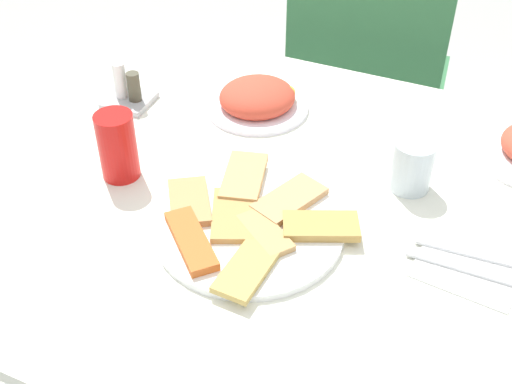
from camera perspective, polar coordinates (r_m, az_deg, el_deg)
dining_table at (r=1.15m, az=0.36°, el=-2.64°), size 1.13×0.94×0.70m
dining_chair at (r=1.84m, az=9.78°, el=10.42°), size 0.46×0.47×0.93m
pide_platter at (r=1.02m, az=-0.65°, el=-2.71°), size 0.34×0.32×0.03m
salad_plate_rice at (r=1.31m, az=0.16°, el=8.20°), size 0.21×0.21×0.06m
soda_can at (r=1.13m, az=-12.12°, el=3.98°), size 0.09×0.09×0.12m
drinking_glass at (r=1.12m, az=13.59°, el=2.30°), size 0.07×0.07×0.09m
paper_napkin at (r=1.03m, az=18.34°, el=-5.91°), size 0.16×0.16×0.00m
fork at (r=1.01m, az=18.21°, el=-6.42°), size 0.18×0.02×0.00m
spoon at (r=1.04m, az=18.55°, el=-5.10°), size 0.17×0.03×0.00m
condiment_caddy at (r=1.35m, az=-11.23°, el=8.63°), size 0.10×0.10×0.09m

